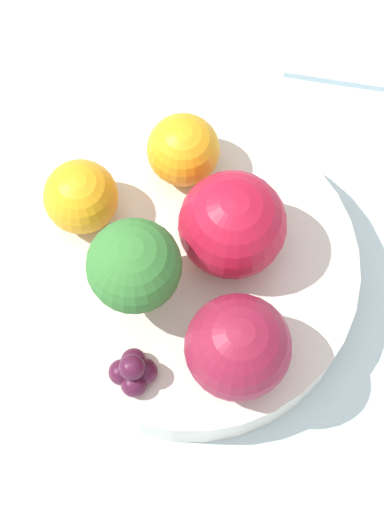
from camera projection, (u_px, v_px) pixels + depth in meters
ground_plane at (192, 294)px, 0.56m from camera, size 6.00×6.00×0.00m
table_surface at (192, 289)px, 0.55m from camera, size 1.20×1.20×0.02m
bowl at (192, 273)px, 0.52m from camera, size 0.20×0.20×0.04m
broccoli at (134, 267)px, 0.46m from camera, size 0.05×0.05×0.07m
apple_red at (232, 225)px, 0.48m from camera, size 0.06×0.06×0.06m
apple_green at (238, 347)px, 0.45m from camera, size 0.06×0.06×0.06m
orange_front at (81, 197)px, 0.50m from camera, size 0.04×0.04×0.04m
orange_back at (191, 149)px, 0.51m from camera, size 0.04×0.04×0.04m
grape_cluster at (133, 371)px, 0.47m from camera, size 0.03×0.03×0.03m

